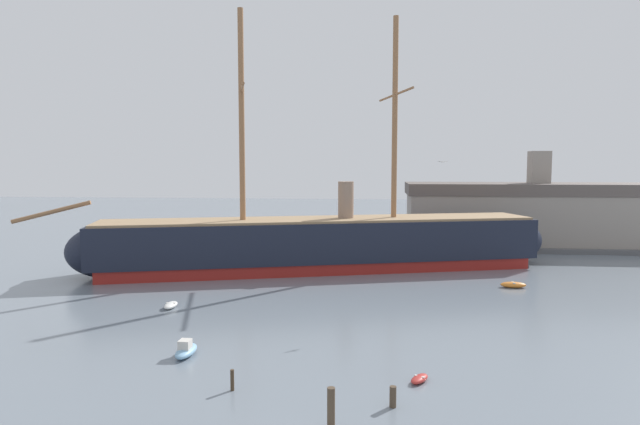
% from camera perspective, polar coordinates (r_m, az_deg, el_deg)
% --- Properties ---
extents(tall_ship, '(69.66, 25.71, 34.32)m').
position_cam_1_polar(tall_ship, '(73.95, 0.02, -3.25)').
color(tall_ship, maroon).
rests_on(tall_ship, ground).
extents(motorboat_foreground_left, '(1.35, 3.12, 1.30)m').
position_cam_1_polar(motorboat_foreground_left, '(43.39, -13.89, -13.84)').
color(motorboat_foreground_left, '#7FB2D6').
rests_on(motorboat_foreground_left, ground).
extents(dinghy_foreground_right, '(1.66, 2.01, 0.44)m').
position_cam_1_polar(dinghy_foreground_right, '(38.25, 10.39, -16.79)').
color(dinghy_foreground_right, '#B22D28').
rests_on(dinghy_foreground_right, ground).
extents(dinghy_mid_left, '(1.08, 2.47, 0.58)m').
position_cam_1_polar(dinghy_mid_left, '(57.33, -15.39, -9.35)').
color(dinghy_mid_left, silver).
rests_on(dinghy_mid_left, ground).
extents(dinghy_alongside_stern, '(2.96, 1.37, 0.69)m').
position_cam_1_polar(dinghy_alongside_stern, '(67.94, 19.63, -7.16)').
color(dinghy_alongside_stern, orange).
rests_on(dinghy_alongside_stern, ground).
extents(sailboat_far_left, '(3.66, 1.68, 4.59)m').
position_cam_1_polar(sailboat_far_left, '(86.98, -15.89, -4.38)').
color(sailboat_far_left, gray).
rests_on(sailboat_far_left, ground).
extents(mooring_piling_nearest, '(0.44, 0.44, 2.31)m').
position_cam_1_polar(mooring_piling_nearest, '(31.46, 1.17, -19.85)').
color(mooring_piling_nearest, '#4C3D2D').
rests_on(mooring_piling_nearest, ground).
extents(mooring_piling_left_pair, '(0.25, 0.25, 1.37)m').
position_cam_1_polar(mooring_piling_left_pair, '(36.68, -9.19, -16.98)').
color(mooring_piling_left_pair, '#423323').
rests_on(mooring_piling_left_pair, ground).
extents(mooring_piling_right_pair, '(0.41, 0.41, 1.27)m').
position_cam_1_polar(mooring_piling_right_pair, '(34.36, 7.66, -18.62)').
color(mooring_piling_right_pair, '#4C3D2D').
rests_on(mooring_piling_right_pair, ground).
extents(dockside_warehouse_right, '(48.40, 14.90, 16.65)m').
position_cam_1_polar(dockside_warehouse_right, '(101.12, 21.84, -0.29)').
color(dockside_warehouse_right, '#565659').
rests_on(dockside_warehouse_right, ground).
extents(seagull_in_flight, '(1.14, 1.00, 0.14)m').
position_cam_1_polar(seagull_in_flight, '(55.84, 12.76, 5.22)').
color(seagull_in_flight, silver).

